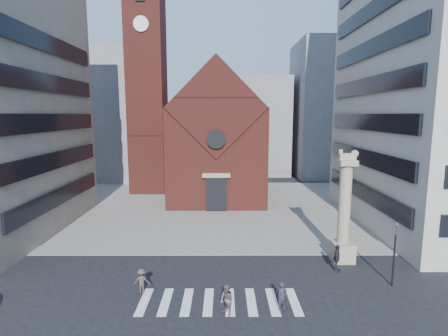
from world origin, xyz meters
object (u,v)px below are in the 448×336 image
at_px(pedestrian_2, 337,258).
at_px(pedestrian_1, 227,300).
at_px(lion_column, 344,218).
at_px(scooter_0, 168,205).
at_px(traffic_light, 394,253).
at_px(pedestrian_0, 282,296).

bearing_deg(pedestrian_2, pedestrian_1, 146.35).
relative_size(lion_column, scooter_0, 5.49).
distance_m(lion_column, scooter_0, 22.14).
bearing_deg(traffic_light, scooter_0, 133.08).
bearing_deg(pedestrian_2, traffic_light, -104.62).
xyz_separation_m(traffic_light, pedestrian_0, (-7.78, -2.87, -1.46)).
relative_size(lion_column, traffic_light, 2.02).
relative_size(pedestrian_0, pedestrian_2, 0.85).
height_order(pedestrian_0, scooter_0, pedestrian_0).
height_order(pedestrian_2, scooter_0, pedestrian_2).
relative_size(lion_column, pedestrian_0, 5.22).
bearing_deg(lion_column, pedestrian_0, -130.15).
bearing_deg(pedestrian_2, scooter_0, 62.64).
xyz_separation_m(lion_column, traffic_light, (1.99, -4.00, -1.17)).
height_order(pedestrian_1, scooter_0, pedestrian_1).
distance_m(traffic_light, pedestrian_2, 3.93).
xyz_separation_m(traffic_light, scooter_0, (-17.88, 19.12, -1.82)).
bearing_deg(traffic_light, lion_column, 116.46).
bearing_deg(pedestrian_1, pedestrian_0, 62.94).
distance_m(traffic_light, scooter_0, 26.24).
distance_m(pedestrian_1, scooter_0, 23.58).
bearing_deg(pedestrian_0, scooter_0, 88.82).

